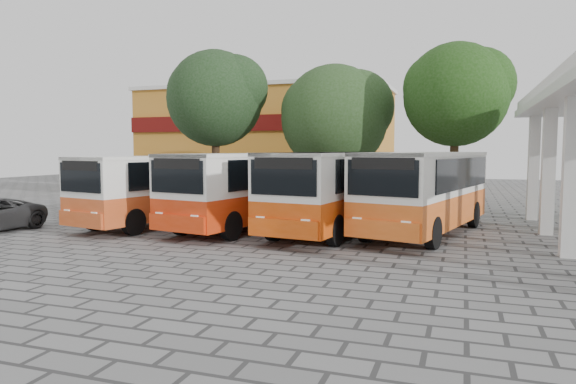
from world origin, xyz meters
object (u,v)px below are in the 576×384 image
at_px(bus_centre_left, 248,185).
at_px(bus_far_right, 425,187).
at_px(bus_centre_right, 334,186).
at_px(bus_far_left, 163,185).

relative_size(bus_centre_left, bus_far_right, 0.98).
bearing_deg(bus_centre_left, bus_centre_right, 13.51).
bearing_deg(bus_centre_left, bus_far_left, -164.77).
distance_m(bus_far_left, bus_far_right, 10.76).
xyz_separation_m(bus_far_left, bus_centre_right, (7.34, 0.43, 0.09)).
bearing_deg(bus_far_left, bus_centre_right, 15.60).
xyz_separation_m(bus_centre_right, bus_far_right, (3.37, 0.60, 0.00)).
height_order(bus_far_left, bus_centre_right, bus_centre_right).
bearing_deg(bus_far_right, bus_centre_right, -156.29).
xyz_separation_m(bus_far_left, bus_centre_left, (3.81, 0.28, 0.07)).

